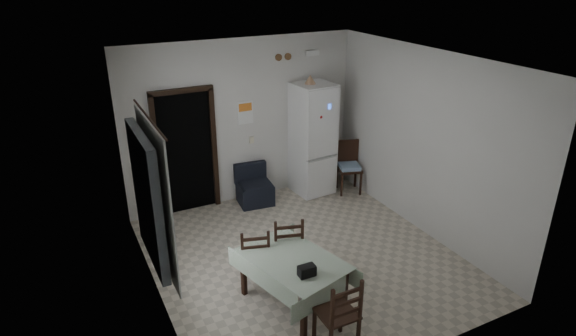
{
  "coord_description": "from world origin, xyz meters",
  "views": [
    {
      "loc": [
        -2.93,
        -5.27,
        4.04
      ],
      "look_at": [
        0.0,
        0.5,
        1.25
      ],
      "focal_mm": 30.0,
      "sensor_mm": 36.0,
      "label": 1
    }
  ],
  "objects_px": {
    "corner_chair": "(349,168)",
    "dining_table": "(293,281)",
    "dining_chair_far_left": "(254,256)",
    "navy_seat": "(255,185)",
    "dining_chair_far_right": "(287,245)",
    "fridge": "(313,139)",
    "dining_chair_near_head": "(337,312)"
  },
  "relations": [
    {
      "from": "navy_seat",
      "to": "corner_chair",
      "type": "bearing_deg",
      "value": -5.29
    },
    {
      "from": "corner_chair",
      "to": "dining_chair_near_head",
      "type": "bearing_deg",
      "value": -107.4
    },
    {
      "from": "corner_chair",
      "to": "dining_table",
      "type": "relative_size",
      "value": 0.74
    },
    {
      "from": "dining_chair_far_left",
      "to": "dining_chair_near_head",
      "type": "bearing_deg",
      "value": 120.32
    },
    {
      "from": "corner_chair",
      "to": "dining_chair_far_left",
      "type": "distance_m",
      "value": 3.29
    },
    {
      "from": "corner_chair",
      "to": "navy_seat",
      "type": "bearing_deg",
      "value": -173.39
    },
    {
      "from": "fridge",
      "to": "dining_table",
      "type": "bearing_deg",
      "value": -128.17
    },
    {
      "from": "fridge",
      "to": "dining_chair_near_head",
      "type": "relative_size",
      "value": 2.14
    },
    {
      "from": "dining_table",
      "to": "corner_chair",
      "type": "bearing_deg",
      "value": 29.84
    },
    {
      "from": "fridge",
      "to": "dining_chair_far_left",
      "type": "bearing_deg",
      "value": -138.4
    },
    {
      "from": "dining_table",
      "to": "dining_chair_far_right",
      "type": "height_order",
      "value": "dining_chair_far_right"
    },
    {
      "from": "fridge",
      "to": "navy_seat",
      "type": "xyz_separation_m",
      "value": [
        -1.18,
        0.0,
        -0.68
      ]
    },
    {
      "from": "fridge",
      "to": "dining_chair_far_left",
      "type": "height_order",
      "value": "fridge"
    },
    {
      "from": "dining_chair_far_left",
      "to": "navy_seat",
      "type": "bearing_deg",
      "value": -96.79
    },
    {
      "from": "dining_table",
      "to": "dining_chair_near_head",
      "type": "relative_size",
      "value": 1.36
    },
    {
      "from": "fridge",
      "to": "dining_chair_far_right",
      "type": "distance_m",
      "value": 2.82
    },
    {
      "from": "navy_seat",
      "to": "corner_chair",
      "type": "relative_size",
      "value": 0.73
    },
    {
      "from": "dining_chair_far_right",
      "to": "dining_chair_near_head",
      "type": "height_order",
      "value": "dining_chair_near_head"
    },
    {
      "from": "dining_table",
      "to": "dining_chair_far_left",
      "type": "bearing_deg",
      "value": 99.87
    },
    {
      "from": "fridge",
      "to": "dining_table",
      "type": "height_order",
      "value": "fridge"
    },
    {
      "from": "dining_table",
      "to": "dining_chair_far_right",
      "type": "distance_m",
      "value": 0.63
    },
    {
      "from": "corner_chair",
      "to": "dining_chair_far_right",
      "type": "distance_m",
      "value": 2.91
    },
    {
      "from": "dining_chair_far_left",
      "to": "dining_chair_far_right",
      "type": "xyz_separation_m",
      "value": [
        0.48,
        -0.0,
        0.03
      ]
    },
    {
      "from": "dining_table",
      "to": "dining_chair_far_left",
      "type": "height_order",
      "value": "dining_chair_far_left"
    },
    {
      "from": "fridge",
      "to": "corner_chair",
      "type": "relative_size",
      "value": 2.12
    },
    {
      "from": "corner_chair",
      "to": "dining_chair_near_head",
      "type": "xyz_separation_m",
      "value": [
        -2.37,
        -3.31,
        -0.0
      ]
    },
    {
      "from": "navy_seat",
      "to": "dining_chair_far_left",
      "type": "distance_m",
      "value": 2.41
    },
    {
      "from": "navy_seat",
      "to": "dining_chair_far_right",
      "type": "bearing_deg",
      "value": -95.97
    },
    {
      "from": "navy_seat",
      "to": "dining_chair_far_left",
      "type": "bearing_deg",
      "value": -107.13
    },
    {
      "from": "dining_table",
      "to": "dining_chair_far_right",
      "type": "relative_size",
      "value": 1.36
    },
    {
      "from": "corner_chair",
      "to": "fridge",
      "type": "bearing_deg",
      "value": 166.87
    },
    {
      "from": "dining_chair_far_right",
      "to": "navy_seat",
      "type": "bearing_deg",
      "value": -85.38
    }
  ]
}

